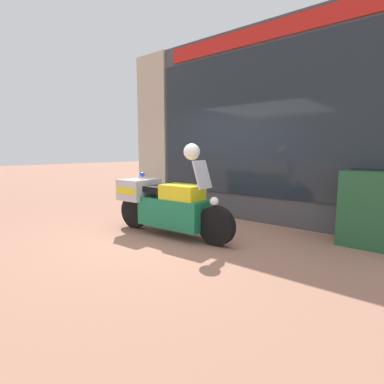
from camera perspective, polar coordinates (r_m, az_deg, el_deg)
ground_plane at (r=5.30m, az=-2.80°, el=-8.29°), size 60.00×60.00×0.00m
shop_building at (r=6.96m, az=5.76°, el=11.96°), size 6.14×0.55×3.94m
window_display at (r=6.58m, az=12.12°, el=-0.83°), size 4.67×0.30×2.13m
paramedic_motorcycle at (r=5.30m, az=-5.22°, el=-2.23°), size 2.48×0.69×1.32m
utility_cabinet at (r=5.29m, az=31.27°, el=-2.99°), size 0.93×0.45×1.17m
white_helmet at (r=4.84m, az=-0.03°, el=7.66°), size 0.27×0.27×0.27m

